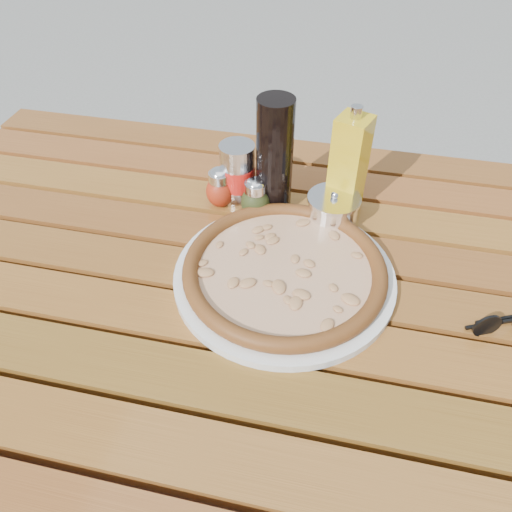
% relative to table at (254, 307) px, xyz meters
% --- Properties ---
extents(ground, '(60.00, 60.00, 0.00)m').
position_rel_table_xyz_m(ground, '(0.00, 0.00, -0.67)').
color(ground, slate).
rests_on(ground, ground).
extents(table, '(1.40, 0.90, 0.75)m').
position_rel_table_xyz_m(table, '(0.00, 0.00, 0.00)').
color(table, '#3B1B0D').
rests_on(table, ground).
extents(plate, '(0.37, 0.37, 0.01)m').
position_rel_table_xyz_m(plate, '(0.05, 0.01, 0.08)').
color(plate, silver).
rests_on(plate, table).
extents(pizza, '(0.36, 0.36, 0.03)m').
position_rel_table_xyz_m(pizza, '(0.05, 0.01, 0.10)').
color(pizza, beige).
rests_on(pizza, plate).
extents(pepper_shaker, '(0.06, 0.06, 0.08)m').
position_rel_table_xyz_m(pepper_shaker, '(-0.10, 0.18, 0.11)').
color(pepper_shaker, '#B42F14').
rests_on(pepper_shaker, table).
extents(oregano_shaker, '(0.06, 0.06, 0.08)m').
position_rel_table_xyz_m(oregano_shaker, '(-0.03, 0.16, 0.11)').
color(oregano_shaker, '#323A17').
rests_on(oregano_shaker, table).
extents(dark_bottle, '(0.08, 0.08, 0.22)m').
position_rel_table_xyz_m(dark_bottle, '(-0.00, 0.19, 0.19)').
color(dark_bottle, black).
rests_on(dark_bottle, table).
extents(soda_can, '(0.08, 0.08, 0.12)m').
position_rel_table_xyz_m(soda_can, '(-0.08, 0.20, 0.13)').
color(soda_can, silver).
rests_on(soda_can, table).
extents(olive_oil_cruet, '(0.07, 0.07, 0.21)m').
position_rel_table_xyz_m(olive_oil_cruet, '(0.13, 0.22, 0.17)').
color(olive_oil_cruet, gold).
rests_on(olive_oil_cruet, table).
extents(parmesan_tin, '(0.11, 0.11, 0.07)m').
position_rel_table_xyz_m(parmesan_tin, '(0.11, 0.17, 0.11)').
color(parmesan_tin, white).
rests_on(parmesan_tin, table).
extents(sunglasses, '(0.11, 0.06, 0.04)m').
position_rel_table_xyz_m(sunglasses, '(0.39, -0.02, 0.09)').
color(sunglasses, black).
rests_on(sunglasses, table).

